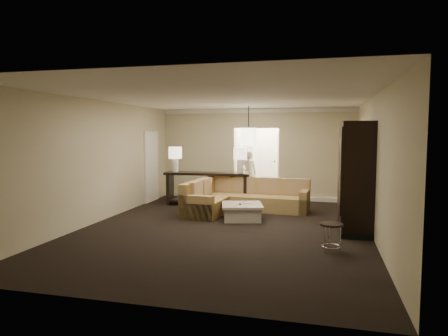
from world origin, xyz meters
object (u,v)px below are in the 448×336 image
(console_table, at_px, (207,186))
(person, at_px, (248,171))
(coffee_table, at_px, (242,212))
(armoire, at_px, (355,179))
(sectional_sofa, at_px, (239,198))
(drink_table, at_px, (331,231))

(console_table, height_order, person, person)
(coffee_table, height_order, person, person)
(armoire, relative_size, person, 1.38)
(console_table, relative_size, person, 1.49)
(sectional_sofa, height_order, armoire, armoire)
(drink_table, bearing_deg, coffee_table, 133.29)
(console_table, height_order, armoire, armoire)
(armoire, bearing_deg, person, 127.88)
(sectional_sofa, distance_m, coffee_table, 1.04)
(armoire, height_order, drink_table, armoire)
(sectional_sofa, relative_size, armoire, 1.32)
(drink_table, height_order, person, person)
(coffee_table, height_order, armoire, armoire)
(coffee_table, xyz_separation_m, person, (-0.48, 3.37, 0.63))
(armoire, xyz_separation_m, drink_table, (-0.50, -1.66, -0.74))
(drink_table, distance_m, person, 6.05)
(console_table, bearing_deg, armoire, -32.89)
(console_table, distance_m, person, 1.95)
(console_table, bearing_deg, person, 59.54)
(person, bearing_deg, coffee_table, 78.47)
(coffee_table, distance_m, person, 3.46)
(person, bearing_deg, drink_table, 94.73)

